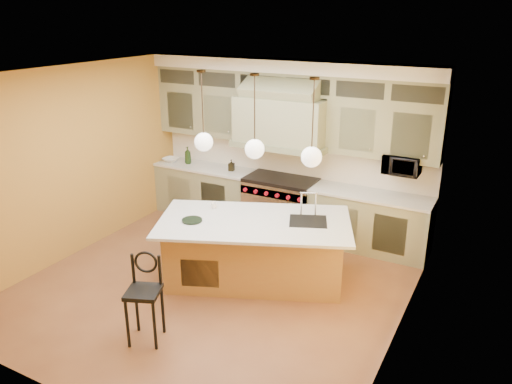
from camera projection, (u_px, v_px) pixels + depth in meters
The scene contains 18 objects.
floor at pixel (215, 285), 6.99m from camera, with size 5.00×5.00×0.00m, color brown.
ceiling at pixel (208, 75), 6.00m from camera, with size 5.00×5.00×0.00m, color white.
wall_back at pixel (291, 145), 8.57m from camera, with size 5.00×5.00×0.00m, color #AF7C30.
wall_front at pixel (58, 271), 4.43m from camera, with size 5.00×5.00×0.00m, color #AF7C30.
wall_left at pixel (74, 162), 7.61m from camera, with size 5.00×5.00×0.00m, color #AF7C30.
wall_right at pixel (406, 225), 5.39m from camera, with size 5.00×5.00×0.00m, color #AF7C30.
back_cabinetry at pixel (284, 150), 8.36m from camera, with size 5.00×0.77×2.90m.
range at pixel (281, 204), 8.60m from camera, with size 1.20×0.74×0.96m.
kitchen_island at pixel (255, 249), 7.03m from camera, with size 2.95×2.28×1.35m.
counter_stool at pixel (144, 293), 5.67m from camera, with size 0.48×0.48×1.07m.
microwave at pixel (402, 164), 7.50m from camera, with size 0.54×0.37×0.30m, color black.
oil_bottle_a at pixel (188, 155), 9.26m from camera, with size 0.12×0.12×0.32m, color #1A3213.
oil_bottle_b at pixel (231, 165), 8.86m from camera, with size 0.09×0.09×0.20m, color black.
fruit_bowl at pixel (171, 160), 9.43m from camera, with size 0.29×0.29×0.07m, color white.
cup at pixel (214, 206), 7.25m from camera, with size 0.09×0.09×0.08m, color white.
pendant_left at pixel (204, 140), 6.88m from camera, with size 0.26×0.26×1.11m.
pendant_center at pixel (255, 147), 6.52m from camera, with size 0.26×0.26×1.11m.
pendant_right at pixel (311, 155), 6.17m from camera, with size 0.26×0.26×1.11m.
Camera 1 is at (3.40, -5.13, 3.63)m, focal length 35.00 mm.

